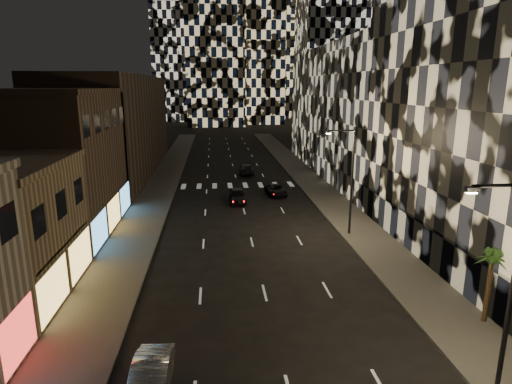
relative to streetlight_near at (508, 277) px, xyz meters
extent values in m
cube|color=#47443F|center=(-18.35, 40.00, -5.28)|extent=(4.00, 120.00, 0.15)
cube|color=#47443F|center=(1.65, 40.00, -5.28)|extent=(4.00, 120.00, 0.15)
cube|color=#4C4C47|center=(-16.25, 40.00, -5.28)|extent=(0.20, 120.00, 0.15)
cube|color=#4C4C47|center=(-0.45, 40.00, -5.28)|extent=(0.20, 120.00, 0.15)
cube|color=#4D3B2B|center=(-25.35, 23.50, 0.65)|extent=(10.00, 15.00, 12.00)
cube|color=#4D3B2B|center=(-25.35, 50.00, 1.65)|extent=(10.00, 40.00, 14.00)
cube|color=#383838|center=(3.95, 14.50, -3.85)|extent=(0.60, 25.00, 3.00)
cube|color=#232326|center=(11.65, 47.00, 3.65)|extent=(16.00, 40.00, 18.00)
cylinder|color=black|center=(0.25, 0.00, -0.70)|extent=(0.20, 0.20, 9.00)
cylinder|color=black|center=(-0.85, 0.00, 3.70)|extent=(2.20, 0.14, 0.14)
cube|color=black|center=(-1.95, 0.00, 3.58)|extent=(0.50, 0.25, 0.18)
cube|color=#FFEAB2|center=(-1.95, 0.00, 3.46)|extent=(0.35, 0.18, 0.06)
cylinder|color=black|center=(0.25, 20.00, -0.70)|extent=(0.20, 0.20, 9.00)
cylinder|color=black|center=(-0.85, 20.00, 3.70)|extent=(2.20, 0.14, 0.14)
cube|color=black|center=(-1.95, 20.00, 3.58)|extent=(0.50, 0.25, 0.18)
cube|color=#FFEAB2|center=(-1.95, 20.00, 3.46)|extent=(0.35, 0.18, 0.06)
imported|color=gray|center=(-14.15, 1.37, -4.63)|extent=(1.68, 4.46, 1.45)
imported|color=black|center=(-8.85, 31.61, -4.59)|extent=(1.82, 4.51, 1.54)
imported|color=black|center=(-6.62, 47.24, -4.63)|extent=(2.34, 5.11, 1.45)
imported|color=black|center=(-4.13, 34.43, -4.74)|extent=(2.40, 4.58, 1.23)
cylinder|color=#47331E|center=(3.15, 5.32, -3.41)|extent=(0.27, 0.27, 3.58)
sphere|color=#234619|center=(3.15, 5.32, -1.46)|extent=(0.78, 0.78, 0.78)
cone|color=#234619|center=(3.40, 5.44, -1.51)|extent=(1.54, 0.93, 0.94)
cone|color=#234619|center=(3.21, 5.59, -1.51)|extent=(0.68, 1.58, 0.94)
cone|color=#234619|center=(2.98, 5.54, -1.51)|extent=(1.19, 1.42, 0.94)
cone|color=#234619|center=(2.87, 5.33, -1.51)|extent=(1.56, 0.34, 0.94)
cone|color=#234619|center=(2.97, 5.11, -1.51)|extent=(1.23, 1.39, 0.94)
cone|color=#234619|center=(3.20, 5.05, -1.51)|extent=(0.62, 1.58, 0.94)
cone|color=#234619|center=(3.39, 5.20, -1.51)|extent=(1.52, 0.98, 0.94)
camera|label=1|loc=(-11.28, -14.30, 7.24)|focal=30.00mm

